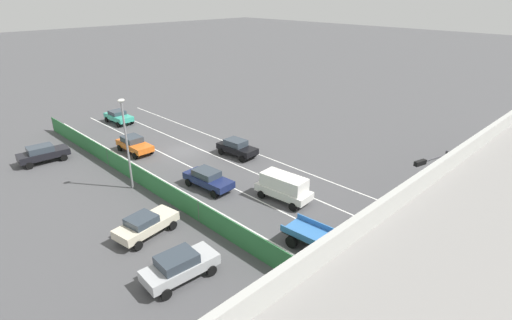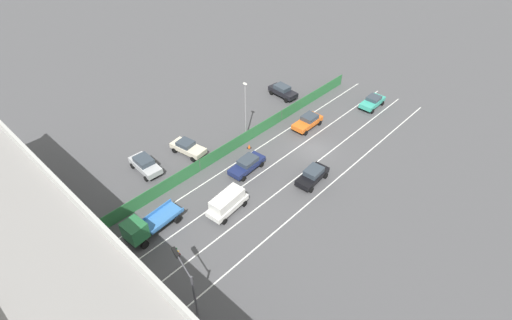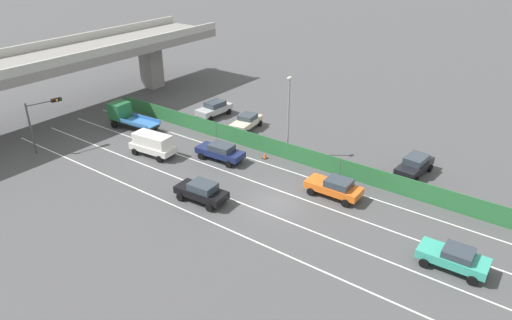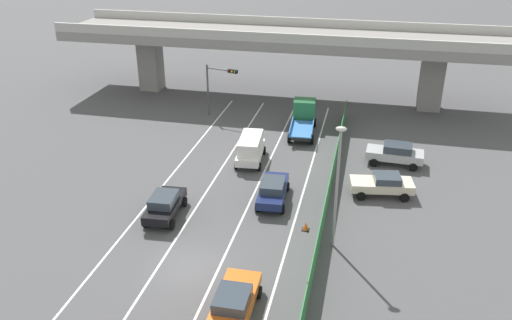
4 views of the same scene
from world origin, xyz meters
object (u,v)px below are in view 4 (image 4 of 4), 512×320
at_px(car_van_white, 250,148).
at_px(car_sedan_navy, 273,190).
at_px(car_sedan_black, 165,204).
at_px(parked_sedan_cream, 383,184).
at_px(flatbed_truck_blue, 304,116).
at_px(traffic_cone, 306,226).
at_px(traffic_light, 218,81).
at_px(car_taxi_orange, 234,302).
at_px(parked_wagon_silver, 395,153).
at_px(street_lamp, 338,177).

bearing_deg(car_van_white, car_sedan_navy, -63.09).
height_order(car_sedan_black, parked_sedan_cream, car_sedan_black).
bearing_deg(flatbed_truck_blue, parked_sedan_cream, -56.64).
bearing_deg(traffic_cone, traffic_light, 121.36).
height_order(car_taxi_orange, traffic_cone, car_taxi_orange).
relative_size(car_sedan_black, traffic_light, 0.86).
xyz_separation_m(car_van_white, parked_sedan_cream, (10.23, -3.23, -0.33)).
distance_m(car_sedan_black, traffic_light, 18.59).
xyz_separation_m(car_sedan_navy, flatbed_truck_blue, (0.20, 13.33, 0.42)).
bearing_deg(traffic_light, parked_wagon_silver, -22.88).
relative_size(car_taxi_orange, street_lamp, 0.59).
relative_size(car_sedan_navy, traffic_cone, 8.20).
xyz_separation_m(flatbed_truck_blue, traffic_cone, (2.50, -16.43, -1.04)).
xyz_separation_m(traffic_light, traffic_cone, (10.90, -17.88, -3.33)).
height_order(car_van_white, flatbed_truck_blue, flatbed_truck_blue).
height_order(parked_wagon_silver, street_lamp, street_lamp).
height_order(car_van_white, car_taxi_orange, car_van_white).
distance_m(car_sedan_navy, traffic_light, 17.11).
bearing_deg(parked_sedan_cream, car_sedan_black, -156.08).
height_order(car_sedan_navy, traffic_cone, car_sedan_navy).
distance_m(car_sedan_navy, traffic_cone, 4.17).
relative_size(car_taxi_orange, traffic_light, 0.89).
xyz_separation_m(car_van_white, car_taxi_orange, (3.28, -17.33, -0.31)).
height_order(parked_sedan_cream, street_lamp, street_lamp).
bearing_deg(car_taxi_orange, street_lamp, 59.78).
relative_size(car_taxi_orange, car_sedan_black, 1.03).
bearing_deg(car_taxi_orange, car_sedan_navy, 91.71).
bearing_deg(car_taxi_orange, car_sedan_black, 130.24).
height_order(car_sedan_black, parked_wagon_silver, parked_wagon_silver).
relative_size(street_lamp, traffic_cone, 13.30).
xyz_separation_m(car_sedan_black, traffic_cone, (9.14, 0.43, -0.64)).
relative_size(car_taxi_orange, parked_sedan_cream, 0.99).
distance_m(parked_wagon_silver, traffic_light, 18.01).
bearing_deg(car_taxi_orange, car_van_white, 100.72).
distance_m(car_sedan_navy, car_sedan_black, 7.34).
relative_size(parked_sedan_cream, traffic_light, 0.90).
distance_m(flatbed_truck_blue, parked_sedan_cream, 12.91).
bearing_deg(traffic_light, car_sedan_black, -84.52).
bearing_deg(street_lamp, parked_wagon_silver, 73.12).
distance_m(parked_sedan_cream, traffic_light, 19.92).
distance_m(car_taxi_orange, traffic_light, 27.80).
height_order(car_van_white, street_lamp, street_lamp).
distance_m(parked_wagon_silver, traffic_cone, 12.28).
height_order(parked_sedan_cream, traffic_cone, parked_sedan_cream).
height_order(car_van_white, traffic_light, traffic_light).
bearing_deg(parked_wagon_silver, car_van_white, -169.54).
height_order(flatbed_truck_blue, traffic_light, traffic_light).
relative_size(car_sedan_navy, traffic_light, 0.93).
relative_size(parked_wagon_silver, traffic_cone, 7.76).
relative_size(car_sedan_navy, car_sedan_black, 1.08).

